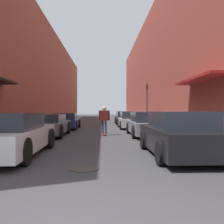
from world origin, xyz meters
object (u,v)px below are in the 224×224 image
object	(u,v)px
parked_car_left_2	(66,121)
parked_car_right_3	(125,118)
parked_car_left_0	(11,135)
parked_car_right_1	(147,124)
parked_car_left_1	(48,125)
manhole_cover	(84,169)
skateboarder	(104,117)
traffic_light	(147,100)
parked_car_right_2	(132,120)
parked_car_right_0	(179,135)

from	to	relation	value
parked_car_left_2	parked_car_right_3	size ratio (longest dim) A/B	1.01
parked_car_left_0	parked_car_right_1	xyz separation A→B (m)	(5.14, 5.70, -0.02)
parked_car_left_1	manhole_cover	bearing A→B (deg)	-71.71
parked_car_left_1	skateboarder	size ratio (longest dim) A/B	2.75
parked_car_right_3	skateboarder	distance (m)	11.25
parked_car_left_1	parked_car_left_2	size ratio (longest dim) A/B	1.03
parked_car_right_3	skateboarder	xyz separation A→B (m)	(-2.08, -11.05, 0.38)
parked_car_right_3	skateboarder	bearing A→B (deg)	-100.65
parked_car_left_2	parked_car_left_0	bearing A→B (deg)	-90.01
traffic_light	parked_car_right_3	bearing A→B (deg)	120.27
parked_car_right_3	manhole_cover	world-z (taller)	parked_car_right_3
parked_car_right_2	traffic_light	distance (m)	3.73
manhole_cover	parked_car_right_3	bearing A→B (deg)	82.20
parked_car_right_1	skateboarder	xyz separation A→B (m)	(-2.29, 0.41, 0.37)
manhole_cover	traffic_light	distance (m)	16.71
skateboarder	parked_car_left_1	bearing A→B (deg)	-174.16
parked_car_right_2	parked_car_right_3	size ratio (longest dim) A/B	1.04
parked_car_right_1	parked_car_right_3	distance (m)	11.46
parked_car_left_2	skateboarder	xyz separation A→B (m)	(2.85, -4.83, 0.42)
parked_car_right_0	manhole_cover	distance (m)	3.24
parked_car_right_1	traffic_light	bearing A→B (deg)	79.89
parked_car_left_2	traffic_light	world-z (taller)	traffic_light
parked_car_right_0	parked_car_right_2	size ratio (longest dim) A/B	0.97
parked_car_right_1	traffic_light	world-z (taller)	traffic_light
parked_car_left_1	parked_car_right_3	world-z (taller)	parked_car_right_3
parked_car_left_1	parked_car_right_1	bearing A→B (deg)	-1.12
parked_car_right_0	manhole_cover	bearing A→B (deg)	-150.39
parked_car_left_0	manhole_cover	distance (m)	3.00
parked_car_left_0	traffic_light	world-z (taller)	traffic_light
parked_car_right_2	traffic_light	size ratio (longest dim) A/B	1.23
parked_car_left_0	manhole_cover	xyz separation A→B (m)	(2.34, -1.77, -0.63)
parked_car_right_3	parked_car_left_2	bearing A→B (deg)	-128.41
parked_car_right_2	skateboarder	bearing A→B (deg)	-112.20
parked_car_left_1	skateboarder	xyz separation A→B (m)	(3.02, 0.31, 0.40)
parked_car_right_1	traffic_light	size ratio (longest dim) A/B	1.24
parked_car_right_0	parked_car_right_1	distance (m)	5.91
traffic_light	parked_car_left_0	bearing A→B (deg)	-115.11
parked_car_right_3	skateboarder	size ratio (longest dim) A/B	2.62
parked_car_left_1	traffic_light	xyz separation A→B (m)	(6.83, 8.40, 1.73)
parked_car_right_3	traffic_light	size ratio (longest dim) A/B	1.18
parked_car_left_1	parked_car_right_1	size ratio (longest dim) A/B	1.00
parked_car_left_0	traffic_light	size ratio (longest dim) A/B	1.33
manhole_cover	traffic_light	size ratio (longest dim) A/B	0.20
parked_car_left_2	parked_car_right_3	distance (m)	7.93
parked_car_left_2	manhole_cover	size ratio (longest dim) A/B	6.13
parked_car_left_1	parked_car_right_0	xyz separation A→B (m)	(5.26, -6.01, 0.06)
manhole_cover	parked_car_right_2	bearing A→B (deg)	78.59
parked_car_left_0	parked_car_left_2	bearing A→B (deg)	89.99
parked_car_right_0	parked_car_right_3	size ratio (longest dim) A/B	1.01
parked_car_right_3	manhole_cover	distance (m)	19.12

